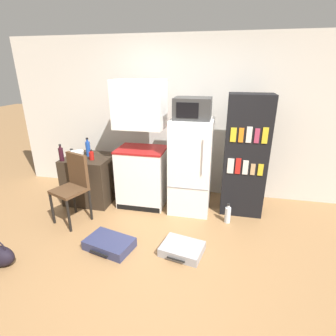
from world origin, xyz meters
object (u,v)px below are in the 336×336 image
object	(u,v)px
kitchen_hutch	(141,151)
bowl	(78,152)
suitcase_small_flat	(109,244)
microwave	(193,108)
bottle_clear_short	(72,156)
bookshelf	(245,157)
bottle_wine_dark	(61,154)
refrigerator	(191,166)
chair	(74,182)
side_table	(91,179)
bottle_blue_soda	(88,148)
water_bottle_front	(228,214)
bottle_ketchup_red	(91,156)
suitcase_large_flat	(182,249)

from	to	relation	value
kitchen_hutch	bowl	world-z (taller)	kitchen_hutch
bowl	suitcase_small_flat	world-z (taller)	bowl
microwave	bottle_clear_short	world-z (taller)	microwave
bottle_clear_short	suitcase_small_flat	world-z (taller)	bottle_clear_short
bookshelf	bottle_wine_dark	distance (m)	2.72
suitcase_small_flat	microwave	bearing A→B (deg)	68.98
refrigerator	bowl	world-z (taller)	refrigerator
kitchen_hutch	microwave	bearing A→B (deg)	-1.37
chair	side_table	bearing A→B (deg)	118.94
refrigerator	microwave	world-z (taller)	microwave
bottle_blue_soda	water_bottle_front	size ratio (longest dim) A/B	1.00
bottle_ketchup_red	bottle_clear_short	world-z (taller)	bottle_clear_short
water_bottle_front	bottle_wine_dark	bearing A→B (deg)	-179.77
bottle_wine_dark	bowl	distance (m)	0.38
bottle_wine_dark	bottle_ketchup_red	xyz separation A→B (m)	(0.42, 0.14, -0.04)
side_table	bottle_wine_dark	world-z (taller)	bottle_wine_dark
side_table	bottle_wine_dark	size ratio (longest dim) A/B	2.93
kitchen_hutch	bottle_wine_dark	bearing A→B (deg)	-164.74
bottle_blue_soda	chair	bearing A→B (deg)	-82.00
side_table	bottle_blue_soda	bearing A→B (deg)	109.41
side_table	refrigerator	xyz separation A→B (m)	(1.63, 0.04, 0.33)
refrigerator	bottle_clear_short	size ratio (longest dim) A/B	7.57
kitchen_hutch	chair	world-z (taller)	kitchen_hutch
refrigerator	suitcase_large_flat	xyz separation A→B (m)	(0.06, -1.08, -0.65)
kitchen_hutch	bowl	size ratio (longest dim) A/B	10.75
side_table	suitcase_large_flat	xyz separation A→B (m)	(1.68, -1.04, -0.32)
chair	water_bottle_front	bearing A→B (deg)	31.19
bottle_clear_short	chair	world-z (taller)	chair
microwave	bowl	size ratio (longest dim) A/B	2.83
chair	bookshelf	bearing A→B (deg)	39.43
bottle_clear_short	chair	xyz separation A→B (m)	(0.22, -0.38, -0.25)
kitchen_hutch	bottle_clear_short	xyz separation A→B (m)	(-1.01, -0.28, -0.06)
kitchen_hutch	suitcase_small_flat	size ratio (longest dim) A/B	3.03
suitcase_large_flat	kitchen_hutch	bearing A→B (deg)	138.31
bottle_wine_dark	suitcase_large_flat	bearing A→B (deg)	-21.59
kitchen_hutch	bottle_ketchup_red	size ratio (longest dim) A/B	12.07
refrigerator	bottle_ketchup_red	bearing A→B (deg)	-173.83
bookshelf	bottle_ketchup_red	size ratio (longest dim) A/B	11.01
microwave	water_bottle_front	size ratio (longest dim) A/B	1.70
refrigerator	microwave	size ratio (longest dim) A/B	2.78
bottle_ketchup_red	suitcase_small_flat	distance (m)	1.44
refrigerator	side_table	bearing A→B (deg)	-178.47
bottle_ketchup_red	suitcase_small_flat	bearing A→B (deg)	-56.29
bookshelf	kitchen_hutch	bearing A→B (deg)	-177.08
microwave	bottle_blue_soda	size ratio (longest dim) A/B	1.70
refrigerator	bottle_clear_short	bearing A→B (deg)	-171.66
bottle_blue_soda	microwave	bearing A→B (deg)	-0.08
microwave	suitcase_small_flat	xyz separation A→B (m)	(-0.82, -1.18, -1.49)
suitcase_small_flat	water_bottle_front	distance (m)	1.67
bottle_clear_short	water_bottle_front	bearing A→B (deg)	-0.74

